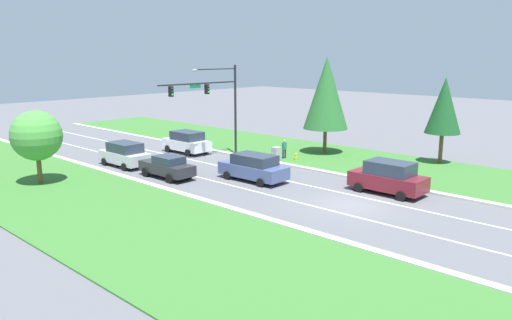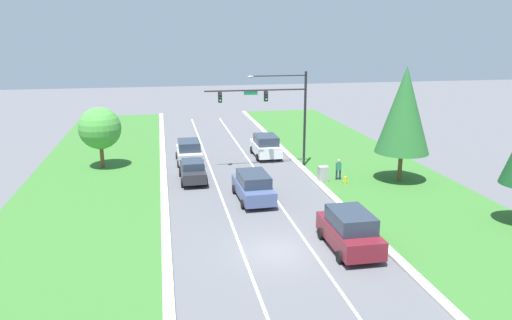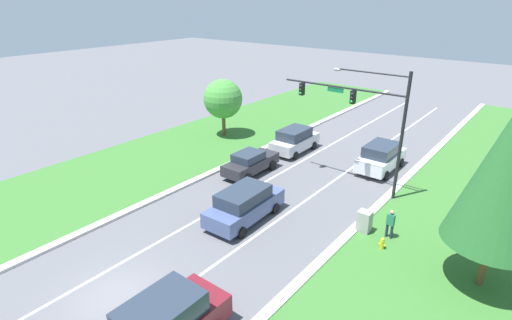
% 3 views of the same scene
% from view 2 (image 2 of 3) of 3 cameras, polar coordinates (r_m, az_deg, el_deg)
% --- Properties ---
extents(ground_plane, '(160.00, 160.00, 0.00)m').
position_cam_2_polar(ground_plane, '(26.27, 2.49, -10.43)').
color(ground_plane, '#5B5B60').
extents(curb_strip_right, '(0.50, 90.00, 0.15)m').
position_cam_2_polar(curb_strip_right, '(27.98, 13.97, -9.08)').
color(curb_strip_right, beige).
rests_on(curb_strip_right, ground_plane).
extents(curb_strip_left, '(0.50, 90.00, 0.15)m').
position_cam_2_polar(curb_strip_left, '(25.64, -10.14, -11.13)').
color(curb_strip_left, beige).
rests_on(curb_strip_left, ground_plane).
extents(grass_verge_right, '(10.00, 90.00, 0.08)m').
position_cam_2_polar(grass_verge_right, '(30.48, 23.06, -7.92)').
color(grass_verge_right, '#38702D').
rests_on(grass_verge_right, ground_plane).
extents(grass_verge_left, '(10.00, 90.00, 0.08)m').
position_cam_2_polar(grass_verge_left, '(26.20, -21.92, -11.52)').
color(grass_verge_left, '#38702D').
rests_on(grass_verge_left, ground_plane).
extents(lane_stripe_inner_left, '(0.14, 81.00, 0.01)m').
position_cam_2_polar(lane_stripe_inner_left, '(25.94, -1.46, -10.75)').
color(lane_stripe_inner_left, white).
rests_on(lane_stripe_inner_left, ground_plane).
extents(lane_stripe_inner_right, '(0.14, 81.00, 0.01)m').
position_cam_2_polar(lane_stripe_inner_right, '(26.70, 6.31, -10.06)').
color(lane_stripe_inner_right, white).
rests_on(lane_stripe_inner_right, ground_plane).
extents(traffic_signal_mast, '(8.30, 0.41, 7.92)m').
position_cam_2_polar(traffic_signal_mast, '(40.45, 2.39, 6.35)').
color(traffic_signal_mast, black).
rests_on(traffic_signal_mast, ground_plane).
extents(silver_suv, '(2.22, 4.64, 1.94)m').
position_cam_2_polar(silver_suv, '(43.37, -7.67, 0.98)').
color(silver_suv, silver).
rests_on(silver_suv, ground_plane).
extents(burgundy_suv, '(2.29, 4.80, 2.11)m').
position_cam_2_polar(burgundy_suv, '(26.56, 10.66, -7.89)').
color(burgundy_suv, maroon).
rests_on(burgundy_suv, ground_plane).
extents(slate_blue_suv, '(2.36, 5.15, 1.90)m').
position_cam_2_polar(slate_blue_suv, '(33.49, -0.32, -3.01)').
color(slate_blue_suv, '#475684').
rests_on(slate_blue_suv, ground_plane).
extents(charcoal_sedan, '(1.97, 4.60, 1.65)m').
position_cam_2_polar(charcoal_sedan, '(37.96, -7.25, -1.19)').
color(charcoal_sedan, '#28282D').
rests_on(charcoal_sedan, ground_plane).
extents(white_suv, '(2.26, 4.71, 1.98)m').
position_cam_2_polar(white_suv, '(44.94, 1.12, 1.64)').
color(white_suv, white).
rests_on(white_suv, ground_plane).
extents(utility_cabinet, '(0.70, 0.60, 1.26)m').
position_cam_2_polar(utility_cabinet, '(37.71, 7.67, -1.65)').
color(utility_cabinet, '#9E9E99').
rests_on(utility_cabinet, ground_plane).
extents(pedestrian, '(0.40, 0.25, 1.69)m').
position_cam_2_polar(pedestrian, '(38.26, 9.41, -1.00)').
color(pedestrian, '#232842').
rests_on(pedestrian, ground_plane).
extents(fire_hydrant, '(0.34, 0.20, 0.70)m').
position_cam_2_polar(fire_hydrant, '(37.40, 10.15, -2.35)').
color(fire_hydrant, gold).
rests_on(fire_hydrant, ground_plane).
extents(oak_near_left_tree, '(3.42, 3.42, 5.11)m').
position_cam_2_polar(oak_near_left_tree, '(42.47, -17.42, 3.48)').
color(oak_near_left_tree, brown).
rests_on(oak_near_left_tree, ground_plane).
extents(conifer_far_right_tree, '(3.98, 3.98, 8.65)m').
position_cam_2_polar(conifer_far_right_tree, '(38.19, 16.59, 5.49)').
color(conifer_far_right_tree, brown).
rests_on(conifer_far_right_tree, ground_plane).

